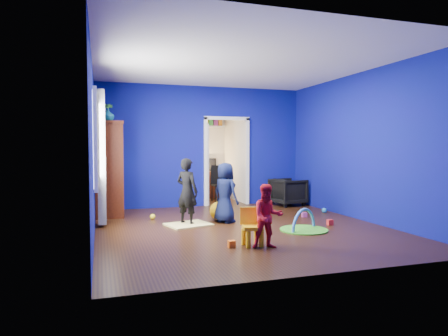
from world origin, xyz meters
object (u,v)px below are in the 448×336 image
object	(u,v)px
crt_tv	(111,167)
study_desk	(210,184)
armchair	(288,192)
folding_chair	(220,184)
tv_armoire	(109,169)
toddler_red	(268,216)
play_mat	(304,230)
vase	(108,115)
child_navy	(225,193)
hopper_ball	(219,211)
child_black	(187,191)
kid_chair	(252,229)

from	to	relation	value
crt_tv	study_desk	size ratio (longest dim) A/B	0.80
armchair	folding_chair	distance (m)	1.80
armchair	study_desk	distance (m)	2.50
tv_armoire	crt_tv	world-z (taller)	tv_armoire
crt_tv	armchair	bearing A→B (deg)	1.52
toddler_red	play_mat	xyz separation A→B (m)	(1.09, 0.93, -0.45)
armchair	play_mat	distance (m)	2.98
folding_chair	play_mat	bearing A→B (deg)	-84.99
toddler_red	vase	world-z (taller)	vase
child_navy	armchair	bearing A→B (deg)	-80.88
tv_armoire	child_navy	bearing A→B (deg)	-36.29
armchair	vase	xyz separation A→B (m)	(-4.24, -0.41, 1.75)
child_navy	hopper_ball	distance (m)	0.46
crt_tv	child_black	bearing A→B (deg)	-49.26
child_black	kid_chair	bearing A→B (deg)	155.75
child_black	toddler_red	xyz separation A→B (m)	(0.72, -2.06, -0.16)
child_navy	play_mat	bearing A→B (deg)	-164.61
toddler_red	study_desk	size ratio (longest dim) A/B	1.04
play_mat	study_desk	distance (m)	4.85
hopper_ball	folding_chair	distance (m)	2.63
tv_armoire	hopper_ball	bearing A→B (deg)	-32.20
toddler_red	vase	size ratio (longest dim) A/B	3.70
armchair	study_desk	world-z (taller)	study_desk
kid_chair	play_mat	world-z (taller)	kid_chair
child_navy	tv_armoire	world-z (taller)	tv_armoire
armchair	kid_chair	world-z (taller)	armchair
tv_armoire	play_mat	world-z (taller)	tv_armoire
study_desk	toddler_red	bearing A→B (deg)	-97.43
toddler_red	study_desk	xyz separation A→B (m)	(0.75, 5.75, -0.08)
vase	crt_tv	world-z (taller)	vase
child_black	study_desk	world-z (taller)	child_black
kid_chair	child_black	bearing A→B (deg)	119.08
toddler_red	tv_armoire	distance (m)	4.17
play_mat	vase	bearing A→B (deg)	143.35
armchair	tv_armoire	world-z (taller)	tv_armoire
armchair	kid_chair	bearing A→B (deg)	135.95
play_mat	crt_tv	bearing A→B (deg)	139.65
armchair	child_navy	bearing A→B (deg)	117.00
child_black	crt_tv	bearing A→B (deg)	-0.44
armchair	play_mat	world-z (taller)	armchair
study_desk	folding_chair	bearing A→B (deg)	-90.00
child_black	toddler_red	bearing A→B (deg)	157.99
child_black	hopper_ball	world-z (taller)	child_black
play_mat	folding_chair	world-z (taller)	folding_chair
hopper_ball	kid_chair	size ratio (longest dim) A/B	0.73
vase	tv_armoire	world-z (taller)	vase
tv_armoire	study_desk	xyz separation A→B (m)	(2.82, 2.17, -0.60)
tv_armoire	folding_chair	world-z (taller)	tv_armoire
vase	study_desk	xyz separation A→B (m)	(2.82, 2.47, -1.71)
crt_tv	tv_armoire	bearing A→B (deg)	180.00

